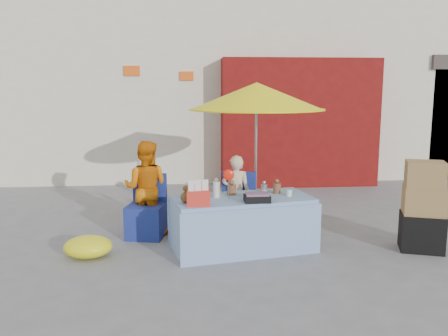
{
  "coord_description": "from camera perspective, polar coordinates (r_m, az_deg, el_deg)",
  "views": [
    {
      "loc": [
        -0.21,
        -5.37,
        2.02
      ],
      "look_at": [
        0.32,
        0.6,
        1.0
      ],
      "focal_mm": 38.0,
      "sensor_mm": 36.0,
      "label": 1
    }
  ],
  "objects": [
    {
      "name": "ground",
      "position": [
        5.74,
        -2.71,
        -10.96
      ],
      "size": [
        80.0,
        80.0,
        0.0
      ],
      "primitive_type": "plane",
      "color": "slate",
      "rests_on": "ground"
    },
    {
      "name": "backdrop",
      "position": [
        12.95,
        -1.91,
        14.47
      ],
      "size": [
        14.0,
        8.0,
        7.8
      ],
      "color": "silver",
      "rests_on": "ground"
    },
    {
      "name": "market_table",
      "position": [
        5.98,
        2.19,
        -6.61
      ],
      "size": [
        1.87,
        1.14,
        1.06
      ],
      "rotation": [
        0.0,
        0.0,
        0.2
      ],
      "color": "#839DD1",
      "rests_on": "ground"
    },
    {
      "name": "chair_left",
      "position": [
        6.58,
        -9.32,
        -6.02
      ],
      "size": [
        0.57,
        0.56,
        0.85
      ],
      "rotation": [
        0.0,
        0.0,
        -0.22
      ],
      "color": "navy",
      "rests_on": "ground"
    },
    {
      "name": "chair_right",
      "position": [
        6.6,
        1.61,
        -5.84
      ],
      "size": [
        0.57,
        0.56,
        0.85
      ],
      "rotation": [
        0.0,
        0.0,
        -0.22
      ],
      "color": "navy",
      "rests_on": "ground"
    },
    {
      "name": "vendor_orange",
      "position": [
        6.62,
        -9.36,
        -2.38
      ],
      "size": [
        0.73,
        0.62,
        1.31
      ],
      "primitive_type": "imported",
      "rotation": [
        0.0,
        0.0,
        2.92
      ],
      "color": "orange",
      "rests_on": "ground"
    },
    {
      "name": "vendor_beige",
      "position": [
        6.66,
        1.46,
        -3.1
      ],
      "size": [
        0.45,
        0.34,
        1.1
      ],
      "primitive_type": "imported",
      "rotation": [
        0.0,
        0.0,
        2.92
      ],
      "color": "beige",
      "rests_on": "ground"
    },
    {
      "name": "umbrella",
      "position": [
        6.69,
        3.95,
        8.55
      ],
      "size": [
        1.9,
        1.9,
        2.09
      ],
      "color": "gray",
      "rests_on": "ground"
    },
    {
      "name": "box_stack",
      "position": [
        6.4,
        22.83,
        -4.63
      ],
      "size": [
        0.62,
        0.56,
        1.13
      ],
      "rotation": [
        0.0,
        0.0,
        -0.33
      ],
      "color": "black",
      "rests_on": "ground"
    },
    {
      "name": "tarp_bundle",
      "position": [
        6.0,
        -16.04,
        -9.09
      ],
      "size": [
        0.66,
        0.56,
        0.26
      ],
      "primitive_type": "ellipsoid",
      "rotation": [
        0.0,
        0.0,
        -0.18
      ],
      "color": "yellow",
      "rests_on": "ground"
    }
  ]
}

